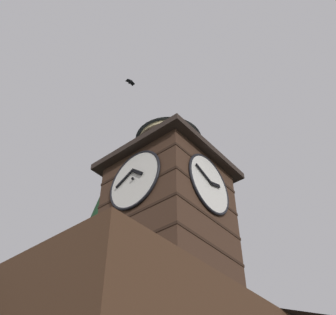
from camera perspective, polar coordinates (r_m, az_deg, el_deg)
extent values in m
cube|color=#422B1E|center=(14.59, 0.09, -10.67)|extent=(3.58, 3.58, 5.43)
cube|color=black|center=(13.67, 0.10, -18.17)|extent=(3.62, 3.62, 0.10)
cube|color=black|center=(14.09, 0.09, -14.34)|extent=(3.62, 3.62, 0.10)
cube|color=black|center=(14.58, 0.09, -10.76)|extent=(3.62, 3.62, 0.10)
cube|color=black|center=(15.11, 0.08, -7.41)|extent=(3.62, 3.62, 0.10)
cube|color=black|center=(15.69, 0.08, -4.31)|extent=(3.62, 3.62, 0.10)
cylinder|color=white|center=(14.43, 5.68, -3.69)|extent=(2.23, 0.10, 2.23)
torus|color=black|center=(14.42, 5.75, -3.66)|extent=(2.33, 0.10, 2.33)
cube|color=black|center=(14.62, 6.58, -3.76)|extent=(0.57, 0.04, 0.28)
cube|color=black|center=(14.20, 4.96, -2.24)|extent=(0.89, 0.04, 0.39)
sphere|color=black|center=(14.38, 6.03, -3.52)|extent=(0.10, 0.10, 0.10)
cylinder|color=white|center=(14.21, -4.61, -3.12)|extent=(0.10, 2.23, 2.23)
torus|color=black|center=(14.20, -4.67, -3.07)|extent=(0.10, 2.33, 2.33)
cube|color=black|center=(14.15, -4.22, -2.01)|extent=(0.04, 0.50, 0.45)
cube|color=black|center=(14.52, -6.00, -2.88)|extent=(0.04, 0.85, 0.49)
sphere|color=black|center=(14.15, -4.91, -2.91)|extent=(0.10, 0.10, 0.10)
cube|color=#2D231E|center=(16.20, 0.08, -1.94)|extent=(4.28, 4.28, 0.25)
cylinder|color=#D1BC84|center=(16.77, 0.08, 0.42)|extent=(2.48, 2.48, 1.52)
cylinder|color=#2D2319|center=(16.44, 0.08, -0.92)|extent=(2.54, 2.54, 0.10)
cylinder|color=#2D2319|center=(16.77, 0.08, 0.42)|extent=(2.54, 2.54, 0.10)
cylinder|color=#2D2319|center=(17.11, 0.07, 1.70)|extent=(2.54, 2.54, 0.10)
cone|color=#2D3847|center=(17.64, 0.07, 3.54)|extent=(2.78, 2.78, 1.03)
sphere|color=#384251|center=(18.07, 0.07, 4.94)|extent=(0.16, 0.16, 0.16)
cone|color=black|center=(18.94, -9.32, -15.96)|extent=(3.21, 3.21, 3.60)
cone|color=black|center=(19.88, -8.68, -10.57)|extent=(2.47, 2.47, 3.30)
cone|color=#15341B|center=(21.14, -8.05, -5.09)|extent=(1.73, 1.73, 3.56)
ellipsoid|color=black|center=(19.68, -5.24, 10.35)|extent=(0.17, 0.27, 0.14)
cube|color=black|center=(19.64, -5.50, 10.52)|extent=(0.24, 0.20, 0.11)
cube|color=black|center=(19.72, -4.98, 10.18)|extent=(0.24, 0.20, 0.11)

